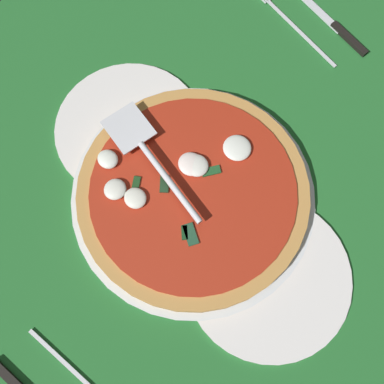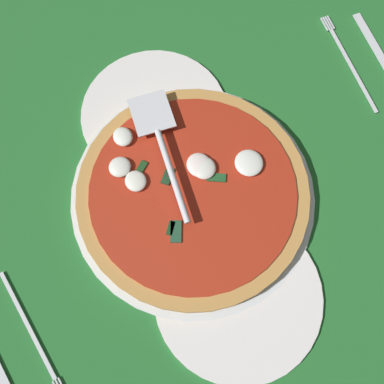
{
  "view_description": "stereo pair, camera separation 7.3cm",
  "coord_description": "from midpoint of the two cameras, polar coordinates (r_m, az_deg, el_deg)",
  "views": [
    {
      "loc": [
        -15.01,
        23.33,
        71.11
      ],
      "look_at": [
        0.23,
        5.96,
        2.01
      ],
      "focal_mm": 43.47,
      "sensor_mm": 36.0,
      "label": 1
    },
    {
      "loc": [
        -19.65,
        17.73,
        71.11
      ],
      "look_at": [
        0.23,
        5.96,
        2.01
      ],
      "focal_mm": 43.47,
      "sensor_mm": 36.0,
      "label": 2
    }
  ],
  "objects": [
    {
      "name": "ground_plane",
      "position": [
        0.76,
        6.64,
        1.04
      ],
      "size": [
        104.43,
        104.43,
        0.8
      ],
      "primitive_type": "cube",
      "color": "#23672B"
    },
    {
      "name": "pizza_pan",
      "position": [
        0.74,
        2.78,
        -0.79
      ],
      "size": [
        38.81,
        38.81,
        1.01
      ],
      "primitive_type": "cylinder",
      "color": "silver",
      "rests_on": "ground_plane"
    },
    {
      "name": "dinner_plate_left",
      "position": [
        0.72,
        8.63,
        -13.0
      ],
      "size": [
        25.18,
        25.18,
        1.0
      ],
      "primitive_type": "cylinder",
      "color": "white",
      "rests_on": "ground_plane"
    },
    {
      "name": "dinner_plate_right",
      "position": [
        0.8,
        -2.05,
        9.19
      ],
      "size": [
        24.8,
        24.8,
        1.0
      ],
      "primitive_type": "cylinder",
      "color": "white",
      "rests_on": "ground_plane"
    },
    {
      "name": "pizza",
      "position": [
        0.73,
        2.78,
        -0.3
      ],
      "size": [
        36.46,
        36.46,
        3.39
      ],
      "color": "#C28945",
      "rests_on": "pizza_pan"
    },
    {
      "name": "pizza_server",
      "position": [
        0.73,
        -0.81,
        5.26
      ],
      "size": [
        22.98,
        8.59,
        1.0
      ],
      "rotation": [
        0.0,
        0.0,
        6.06
      ],
      "color": "silver",
      "rests_on": "pizza"
    },
    {
      "name": "place_setting_near",
      "position": [
        0.92,
        23.07,
        13.66
      ],
      "size": [
        23.33,
        15.71,
        1.4
      ],
      "rotation": [
        0.0,
        0.0,
        -0.18
      ],
      "color": "white",
      "rests_on": "ground_plane"
    },
    {
      "name": "place_setting_far",
      "position": [
        0.75,
        -19.1,
        -16.81
      ],
      "size": [
        21.84,
        14.66,
        1.4
      ],
      "rotation": [
        0.0,
        0.0,
        3.18
      ],
      "color": "white",
      "rests_on": "ground_plane"
    }
  ]
}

